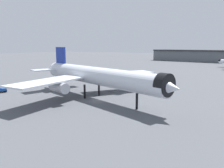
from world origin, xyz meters
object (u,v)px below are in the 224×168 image
(service_truck_front, at_px, (111,78))
(baggage_tug_wing, at_px, (2,90))
(traffic_cone_near_nose, at_px, (136,81))
(airliner_near_gate, at_px, (96,76))

(service_truck_front, bearing_deg, baggage_tug_wing, 103.31)
(baggage_tug_wing, height_order, traffic_cone_near_nose, baggage_tug_wing)
(airliner_near_gate, xyz_separation_m, baggage_tug_wing, (-34.94, -11.90, -6.39))
(baggage_tug_wing, distance_m, traffic_cone_near_nose, 58.32)
(service_truck_front, xyz_separation_m, traffic_cone_near_nose, (11.69, 3.95, -1.29))
(airliner_near_gate, distance_m, traffic_cone_near_nose, 38.31)
(airliner_near_gate, bearing_deg, service_truck_front, 130.41)
(baggage_tug_wing, bearing_deg, service_truck_front, 170.59)
(airliner_near_gate, xyz_separation_m, service_truck_front, (-15.56, 33.50, -5.77))
(baggage_tug_wing, xyz_separation_m, traffic_cone_near_nose, (31.07, 49.36, -0.68))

